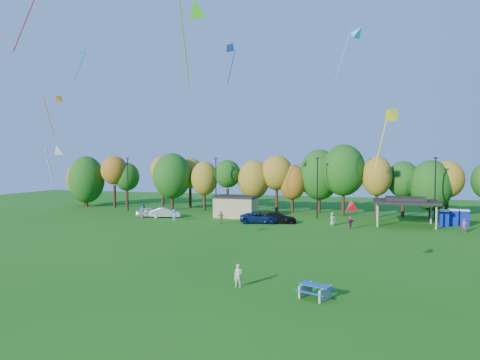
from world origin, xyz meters
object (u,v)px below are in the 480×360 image
(kite_flyer, at_px, (238,276))
(car_d, at_px, (278,218))
(car_b, at_px, (166,213))
(car_a, at_px, (151,212))
(car_c, at_px, (260,217))
(picnic_table, at_px, (315,290))
(porta_potties, at_px, (454,218))

(kite_flyer, relative_size, car_d, 0.31)
(car_d, bearing_deg, car_b, 74.80)
(car_a, height_order, car_c, car_c)
(kite_flyer, bearing_deg, car_d, 89.33)
(picnic_table, distance_m, car_a, 42.40)
(kite_flyer, relative_size, car_b, 0.35)
(picnic_table, bearing_deg, car_a, 154.53)
(porta_potties, xyz_separation_m, car_b, (-40.08, -3.92, -0.34))
(picnic_table, height_order, car_b, car_b)
(porta_potties, xyz_separation_m, picnic_table, (-13.61, -35.19, -0.60))
(car_b, relative_size, car_c, 0.84)
(car_b, distance_m, car_c, 15.01)
(kite_flyer, distance_m, car_b, 37.14)
(car_c, height_order, car_d, car_c)
(kite_flyer, distance_m, car_d, 30.27)
(porta_potties, distance_m, car_a, 42.69)
(kite_flyer, bearing_deg, car_c, 93.95)
(kite_flyer, xyz_separation_m, car_d, (-3.81, 30.03, -0.04))
(picnic_table, xyz_separation_m, car_b, (-26.47, 31.28, 0.26))
(car_b, bearing_deg, kite_flyer, -164.43)
(car_c, bearing_deg, car_a, 73.85)
(porta_potties, height_order, car_c, porta_potties)
(porta_potties, height_order, car_a, porta_potties)
(porta_potties, relative_size, picnic_table, 1.55)
(car_b, bearing_deg, car_d, -110.80)
(picnic_table, distance_m, car_b, 40.97)
(picnic_table, bearing_deg, kite_flyer, -166.31)
(porta_potties, relative_size, car_a, 0.85)
(kite_flyer, bearing_deg, car_a, 119.95)
(car_a, xyz_separation_m, car_c, (17.38, -0.89, 0.01))
(car_a, relative_size, car_c, 0.81)
(car_c, relative_size, car_d, 1.05)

